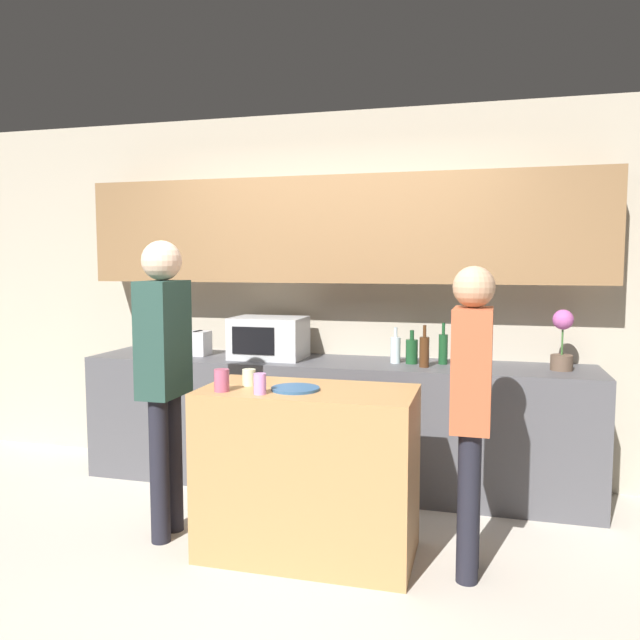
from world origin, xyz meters
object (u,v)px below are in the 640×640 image
object	(u,v)px
potted_plant	(562,340)
person_left	(471,395)
bottle_2	(424,351)
bottle_0	(395,349)
cup_1	(249,377)
bottle_1	(412,351)
plate_on_island	(295,389)
microwave	(269,338)
person_center	(164,362)
bottle_3	(443,348)
cup_2	(222,380)
toaster	(192,343)
cup_0	(260,384)

from	to	relation	value
potted_plant	person_left	size ratio (longest dim) A/B	0.25
bottle_2	bottle_0	bearing A→B (deg)	149.63
bottle_2	cup_1	xyz separation A→B (m)	(-0.87, -0.97, -0.04)
bottle_1	plate_on_island	bearing A→B (deg)	-113.03
plate_on_island	person_left	distance (m)	0.91
microwave	person_center	size ratio (longest dim) A/B	0.30
bottle_3	cup_1	xyz separation A→B (m)	(-0.98, -1.13, -0.05)
potted_plant	person_center	world-z (taller)	person_center
plate_on_island	cup_2	distance (m)	0.39
bottle_0	bottle_2	world-z (taller)	bottle_2
bottle_2	cup_2	bearing A→B (deg)	-129.54
potted_plant	toaster	bearing A→B (deg)	180.00
cup_0	person_left	world-z (taller)	person_left
plate_on_island	person_left	bearing A→B (deg)	1.99
potted_plant	cup_1	distance (m)	2.05
potted_plant	cup_1	xyz separation A→B (m)	(-1.74, -1.08, -0.13)
bottle_0	toaster	bearing A→B (deg)	-179.45
plate_on_island	cup_0	size ratio (longest dim) A/B	2.40
toaster	cup_2	size ratio (longest dim) A/B	2.20
bottle_0	cup_2	size ratio (longest dim) A/B	2.11
cup_1	person_center	bearing A→B (deg)	-179.23
cup_0	cup_1	world-z (taller)	cup_0
bottle_0	person_left	size ratio (longest dim) A/B	0.16
cup_2	bottle_2	bearing A→B (deg)	50.46
bottle_2	cup_1	distance (m)	1.30
potted_plant	person_center	bearing A→B (deg)	-154.33
toaster	bottle_2	size ratio (longest dim) A/B	0.92
bottle_3	bottle_1	bearing A→B (deg)	-170.95
potted_plant	cup_2	world-z (taller)	potted_plant
bottle_3	cup_0	world-z (taller)	bottle_3
bottle_2	plate_on_island	world-z (taller)	bottle_2
potted_plant	plate_on_island	bearing A→B (deg)	-142.21
bottle_2	cup_2	distance (m)	1.49
bottle_2	person_center	xyz separation A→B (m)	(-1.38, -0.98, 0.02)
person_left	potted_plant	bearing A→B (deg)	-25.21
toaster	cup_0	xyz separation A→B (m)	(1.02, -1.27, -0.02)
bottle_0	bottle_3	size ratio (longest dim) A/B	0.87
cup_1	person_center	size ratio (longest dim) A/B	0.05
potted_plant	person_left	bearing A→B (deg)	-116.35
bottle_3	cup_0	size ratio (longest dim) A/B	2.64
microwave	bottle_3	size ratio (longest dim) A/B	1.82
person_center	potted_plant	bearing A→B (deg)	115.43
plate_on_island	cup_1	world-z (taller)	cup_1
plate_on_island	bottle_0	bearing A→B (deg)	71.88
potted_plant	cup_2	size ratio (longest dim) A/B	3.35
microwave	bottle_1	world-z (taller)	microwave
bottle_3	potted_plant	bearing A→B (deg)	-3.79
toaster	cup_2	bearing A→B (deg)	-57.67
toaster	bottle_3	bearing A→B (deg)	1.55
toaster	bottle_2	xyz separation A→B (m)	(1.75, -0.11, 0.02)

